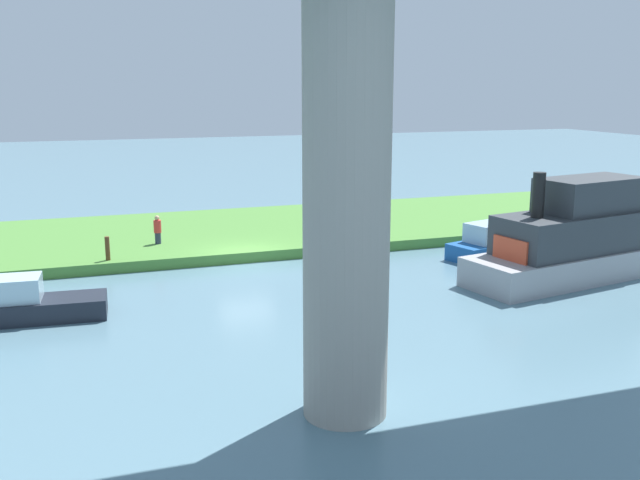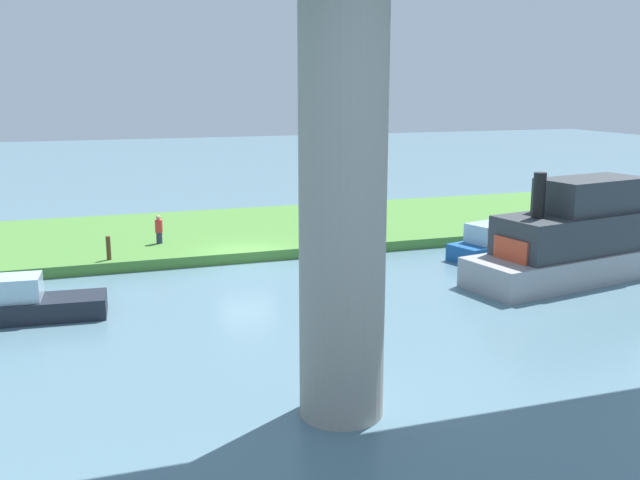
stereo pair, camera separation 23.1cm
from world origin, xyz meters
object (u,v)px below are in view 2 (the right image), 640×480
bridge_pylon (343,204)px  mooring_post (109,248)px  motorboat_white (573,239)px  motorboat_red (495,245)px  riverboat_paddlewheel (31,304)px  person_on_bank (159,229)px

bridge_pylon → mooring_post: bridge_pylon is taller
bridge_pylon → motorboat_white: bearing=-147.5°
motorboat_red → riverboat_paddlewheel: bearing=7.7°
person_on_bank → mooring_post: (2.48, 2.65, -0.17)m
mooring_post → motorboat_white: motorboat_white is taller
mooring_post → bridge_pylon: bearing=106.4°
person_on_bank → motorboat_white: 19.00m
bridge_pylon → motorboat_white: bridge_pylon is taller
motorboat_red → riverboat_paddlewheel: motorboat_red is taller
person_on_bank → bridge_pylon: bearing=97.1°
motorboat_white → person_on_bank: bearing=-33.1°
bridge_pylon → motorboat_white: 16.47m
motorboat_white → motorboat_red: size_ratio=1.77×
bridge_pylon → mooring_post: size_ratio=10.07×
mooring_post → motorboat_white: bearing=157.2°
person_on_bank → riverboat_paddlewheel: bearing=58.2°
person_on_bank → motorboat_red: person_on_bank is taller
bridge_pylon → person_on_bank: bridge_pylon is taller
riverboat_paddlewheel → mooring_post: bearing=-115.7°
motorboat_white → riverboat_paddlewheel: size_ratio=1.96×
motorboat_white → riverboat_paddlewheel: motorboat_white is taller
motorboat_white → motorboat_red: motorboat_white is taller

